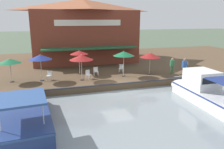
{
  "coord_description": "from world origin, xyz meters",
  "views": [
    {
      "loc": [
        17.62,
        -5.78,
        6.23
      ],
      "look_at": [
        -1.0,
        -0.22,
        1.3
      ],
      "focal_mm": 35.0,
      "sensor_mm": 36.0,
      "label": 1
    }
  ],
  "objects": [
    {
      "name": "patio_umbrella_mid_patio_right",
      "position": [
        -2.65,
        1.5,
        2.92
      ],
      "size": [
        2.11,
        2.11,
        2.59
      ],
      "color": "#B7B7B7",
      "rests_on": "quay_deck"
    },
    {
      "name": "patio_umbrella_far_corner",
      "position": [
        -3.25,
        -6.44,
        2.85
      ],
      "size": [
        2.09,
        2.09,
        2.52
      ],
      "color": "#B7B7B7",
      "rests_on": "quay_deck"
    },
    {
      "name": "quay_edge_fender",
      "position": [
        -0.1,
        0.0,
        0.65
      ],
      "size": [
        0.2,
        50.4,
        0.1
      ],
      "primitive_type": "cube",
      "color": "#2D2D33",
      "rests_on": "quay_deck"
    },
    {
      "name": "cafe_chair_facing_river",
      "position": [
        -3.79,
        -1.12,
        1.08
      ],
      "size": [
        0.45,
        0.45,
        0.85
      ],
      "color": "white",
      "rests_on": "quay_deck"
    },
    {
      "name": "cafe_chair_back_row_seat",
      "position": [
        -4.35,
        1.83,
        1.08
      ],
      "size": [
        0.6,
        0.6,
        0.85
      ],
      "color": "white",
      "rests_on": "quay_deck"
    },
    {
      "name": "cafe_chair_under_first_umbrella",
      "position": [
        -3.34,
        -5.77,
        1.08
      ],
      "size": [
        0.59,
        0.59,
        0.85
      ],
      "color": "white",
      "rests_on": "quay_deck"
    },
    {
      "name": "quay_deck",
      "position": [
        -11.0,
        0.0,
        0.3
      ],
      "size": [
        22.0,
        56.0,
        0.6
      ],
      "primitive_type": "cube",
      "color": "brown",
      "rests_on": "ground"
    },
    {
      "name": "person_near_entrance",
      "position": [
        -0.9,
        7.38,
        1.76
      ],
      "size": [
        0.52,
        0.52,
        1.83
      ],
      "color": "#4C4C56",
      "rests_on": "quay_deck"
    },
    {
      "name": "motorboat_far_downstream",
      "position": [
        4.23,
        5.63,
        0.86
      ],
      "size": [
        7.87,
        2.64,
        2.32
      ],
      "color": "silver",
      "rests_on": "river_water"
    },
    {
      "name": "cafe_chair_beside_entrance",
      "position": [
        -5.55,
        10.76,
        1.08
      ],
      "size": [
        0.56,
        0.56,
        0.85
      ],
      "color": "white",
      "rests_on": "quay_deck"
    },
    {
      "name": "patio_umbrella_back_row",
      "position": [
        -2.41,
        -2.78,
        2.79
      ],
      "size": [
        2.22,
        2.22,
        2.47
      ],
      "color": "#B7B7B7",
      "rests_on": "quay_deck"
    },
    {
      "name": "patio_umbrella_by_entrance",
      "position": [
        -4.86,
        -2.63,
        2.89
      ],
      "size": [
        1.88,
        1.88,
        2.53
      ],
      "color": "#B7B7B7",
      "rests_on": "quay_deck"
    },
    {
      "name": "patio_umbrella_mid_patio_left",
      "position": [
        -3.63,
        -9.11,
        2.57
      ],
      "size": [
        2.03,
        2.03,
        2.22
      ],
      "color": "#B7B7B7",
      "rests_on": "quay_deck"
    },
    {
      "name": "cafe_chair_mid_patio",
      "position": [
        -2.68,
        -2.11,
        1.08
      ],
      "size": [
        0.58,
        0.58,
        0.85
      ],
      "color": "white",
      "rests_on": "quay_deck"
    },
    {
      "name": "person_mid_patio",
      "position": [
        -2.19,
        6.77,
        1.66
      ],
      "size": [
        0.48,
        0.48,
        1.69
      ],
      "color": "#337547",
      "rests_on": "quay_deck"
    },
    {
      "name": "patio_umbrella_near_quay_edge",
      "position": [
        -2.63,
        4.39,
        2.64
      ],
      "size": [
        2.13,
        2.13,
        2.32
      ],
      "color": "#B7B7B7",
      "rests_on": "quay_deck"
    },
    {
      "name": "ground_plane",
      "position": [
        0.0,
        0.0,
        0.0
      ],
      "size": [
        220.0,
        220.0,
        0.0
      ],
      "primitive_type": "plane",
      "color": "#4C5B47"
    },
    {
      "name": "motorboat_second_along",
      "position": [
        4.14,
        -7.4,
        0.7
      ],
      "size": [
        8.36,
        3.36,
        2.38
      ],
      "color": "navy",
      "rests_on": "river_water"
    },
    {
      "name": "tree_downstream_bank",
      "position": [
        -17.38,
        -3.63,
        4.74
      ],
      "size": [
        3.85,
        3.67,
        6.08
      ],
      "color": "brown",
      "rests_on": "quay_deck"
    },
    {
      "name": "waterfront_restaurant",
      "position": [
        -13.22,
        -0.79,
        4.81
      ],
      "size": [
        10.76,
        14.03,
        8.31
      ],
      "color": "brown",
      "rests_on": "quay_deck"
    }
  ]
}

